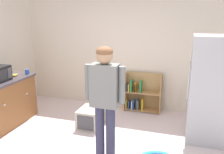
{
  "coord_description": "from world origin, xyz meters",
  "views": [
    {
      "loc": [
        1.07,
        -2.83,
        2.1
      ],
      "look_at": [
        -0.0,
        0.63,
        1.14
      ],
      "focal_mm": 38.14,
      "sensor_mm": 36.0,
      "label": 1
    }
  ],
  "objects_px": {
    "bookshelf": "(141,94)",
    "refrigerator": "(211,90)",
    "pet_carrier": "(91,117)",
    "standing_person": "(105,95)",
    "banana_bunch": "(15,75)",
    "blue_cup": "(27,72)"
  },
  "relations": [
    {
      "from": "bookshelf",
      "to": "standing_person",
      "type": "xyz_separation_m",
      "value": [
        -0.13,
        -2.06,
        0.67
      ]
    },
    {
      "from": "standing_person",
      "to": "bookshelf",
      "type": "bearing_deg",
      "value": 86.31
    },
    {
      "from": "standing_person",
      "to": "blue_cup",
      "type": "xyz_separation_m",
      "value": [
        -2.07,
        1.11,
        -0.09
      ]
    },
    {
      "from": "pet_carrier",
      "to": "blue_cup",
      "type": "relative_size",
      "value": 5.81
    },
    {
      "from": "standing_person",
      "to": "blue_cup",
      "type": "distance_m",
      "value": 2.36
    },
    {
      "from": "bookshelf",
      "to": "refrigerator",
      "type": "bearing_deg",
      "value": -34.22
    },
    {
      "from": "standing_person",
      "to": "banana_bunch",
      "type": "xyz_separation_m",
      "value": [
        -2.19,
        0.89,
        -0.11
      ]
    },
    {
      "from": "standing_person",
      "to": "blue_cup",
      "type": "relative_size",
      "value": 17.88
    },
    {
      "from": "refrigerator",
      "to": "pet_carrier",
      "type": "distance_m",
      "value": 2.22
    },
    {
      "from": "refrigerator",
      "to": "bookshelf",
      "type": "bearing_deg",
      "value": 145.78
    },
    {
      "from": "refrigerator",
      "to": "banana_bunch",
      "type": "xyz_separation_m",
      "value": [
        -3.65,
        -0.26,
        0.04
      ]
    },
    {
      "from": "bookshelf",
      "to": "standing_person",
      "type": "distance_m",
      "value": 2.17
    },
    {
      "from": "banana_bunch",
      "to": "refrigerator",
      "type": "bearing_deg",
      "value": 4.04
    },
    {
      "from": "refrigerator",
      "to": "bookshelf",
      "type": "relative_size",
      "value": 2.09
    },
    {
      "from": "blue_cup",
      "to": "standing_person",
      "type": "bearing_deg",
      "value": -28.26
    },
    {
      "from": "blue_cup",
      "to": "banana_bunch",
      "type": "bearing_deg",
      "value": -118.15
    },
    {
      "from": "refrigerator",
      "to": "bookshelf",
      "type": "xyz_separation_m",
      "value": [
        -1.33,
        0.91,
        -0.52
      ]
    },
    {
      "from": "refrigerator",
      "to": "pet_carrier",
      "type": "bearing_deg",
      "value": -175.63
    },
    {
      "from": "standing_person",
      "to": "banana_bunch",
      "type": "height_order",
      "value": "standing_person"
    },
    {
      "from": "refrigerator",
      "to": "banana_bunch",
      "type": "distance_m",
      "value": 3.66
    },
    {
      "from": "refrigerator",
      "to": "pet_carrier",
      "type": "xyz_separation_m",
      "value": [
        -2.09,
        -0.16,
        -0.71
      ]
    },
    {
      "from": "standing_person",
      "to": "blue_cup",
      "type": "bearing_deg",
      "value": 151.74
    }
  ]
}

